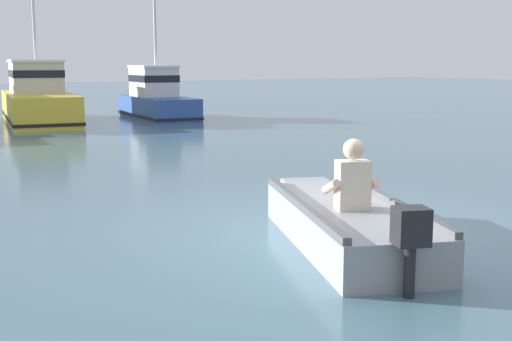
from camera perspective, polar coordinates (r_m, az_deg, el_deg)
name	(u,v)px	position (r m, az deg, el deg)	size (l,w,h in m)	color
ground_plane	(324,233)	(7.95, 5.78, -5.27)	(120.00, 120.00, 0.00)	slate
rowboat_with_person	(345,222)	(7.43, 7.56, -4.34)	(2.13, 3.62, 1.19)	gray
moored_boat_yellow	(38,99)	(23.63, -17.99, 5.80)	(2.98, 6.70, 4.70)	gold
moored_boat_blue	(156,99)	(24.08, -8.43, 6.02)	(1.96, 4.55, 4.35)	#2D519E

